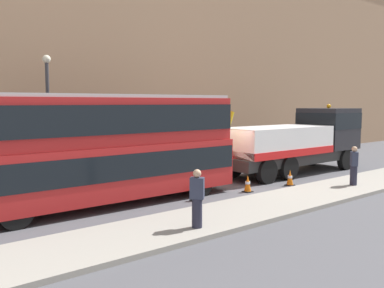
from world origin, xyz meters
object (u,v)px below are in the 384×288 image
object	(u,v)px
double_decker_bus	(99,145)
pedestrian_bystander	(354,166)
recovery_tow_truck	(298,140)
traffic_cone_near_bus	(196,192)
traffic_cone_near_truck	(290,178)
traffic_cone_midway	(248,184)
pedestrian_onlooker	(197,199)
street_lamp	(48,109)

from	to	relation	value
double_decker_bus	pedestrian_bystander	xyz separation A→B (m)	(10.06, -4.21, -1.25)
recovery_tow_truck	traffic_cone_near_bus	xyz separation A→B (m)	(-8.54, -1.61, -1.42)
double_decker_bus	traffic_cone_near_truck	bearing A→B (deg)	-12.91
recovery_tow_truck	traffic_cone_midway	bearing A→B (deg)	-162.33
double_decker_bus	traffic_cone_near_bus	distance (m)	4.06
pedestrian_bystander	traffic_cone_near_bus	bearing A→B (deg)	26.24
pedestrian_onlooker	traffic_cone_near_truck	world-z (taller)	pedestrian_onlooker
street_lamp	traffic_cone_near_bus	bearing A→B (deg)	-62.43
recovery_tow_truck	double_decker_bus	distance (m)	11.76
double_decker_bus	traffic_cone_near_truck	world-z (taller)	double_decker_bus
traffic_cone_midway	pedestrian_bystander	bearing A→B (deg)	-30.25
pedestrian_bystander	traffic_cone_near_bus	world-z (taller)	pedestrian_bystander
traffic_cone_near_bus	street_lamp	bearing A→B (deg)	117.57
pedestrian_bystander	traffic_cone_midway	world-z (taller)	pedestrian_bystander
double_decker_bus	traffic_cone_midway	xyz separation A→B (m)	(5.91, -1.79, -1.89)
traffic_cone_near_bus	traffic_cone_midway	size ratio (longest dim) A/B	1.00
double_decker_bus	pedestrian_onlooker	distance (m)	4.92
pedestrian_onlooker	street_lamp	xyz separation A→B (m)	(-0.71, 9.36, 2.49)
traffic_cone_near_truck	street_lamp	xyz separation A→B (m)	(-8.50, 6.68, 3.13)
double_decker_bus	traffic_cone_near_bus	bearing A→B (deg)	-26.07
pedestrian_onlooker	pedestrian_bystander	bearing A→B (deg)	-37.64
pedestrian_bystander	street_lamp	distance (m)	13.68
traffic_cone_near_bus	pedestrian_onlooker	bearing A→B (deg)	-129.56
double_decker_bus	traffic_cone_near_truck	size ratio (longest dim) A/B	15.38
pedestrian_bystander	street_lamp	xyz separation A→B (m)	(-10.12, 8.86, 2.49)
double_decker_bus	pedestrian_bystander	world-z (taller)	double_decker_bus
double_decker_bus	traffic_cone_near_truck	xyz separation A→B (m)	(8.44, -2.04, -1.89)
double_decker_bus	pedestrian_bystander	distance (m)	10.98
double_decker_bus	street_lamp	world-z (taller)	street_lamp
traffic_cone_near_truck	pedestrian_bystander	bearing A→B (deg)	-53.22
traffic_cone_near_bus	traffic_cone_midway	distance (m)	2.71
recovery_tow_truck	double_decker_bus	world-z (taller)	double_decker_bus
recovery_tow_truck	traffic_cone_near_truck	size ratio (longest dim) A/B	14.11
pedestrian_onlooker	traffic_cone_midway	size ratio (longest dim) A/B	2.38
traffic_cone_near_bus	street_lamp	distance (m)	7.73
pedestrian_bystander	recovery_tow_truck	bearing A→B (deg)	-64.86
traffic_cone_midway	street_lamp	size ratio (longest dim) A/B	0.12
street_lamp	traffic_cone_near_truck	bearing A→B (deg)	-38.19
pedestrian_onlooker	traffic_cone_near_bus	distance (m)	4.07
traffic_cone_midway	traffic_cone_near_bus	bearing A→B (deg)	176.31
traffic_cone_midway	double_decker_bus	bearing A→B (deg)	163.14
traffic_cone_midway	street_lamp	distance (m)	9.32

